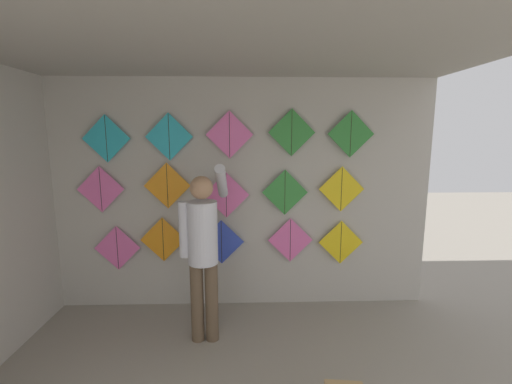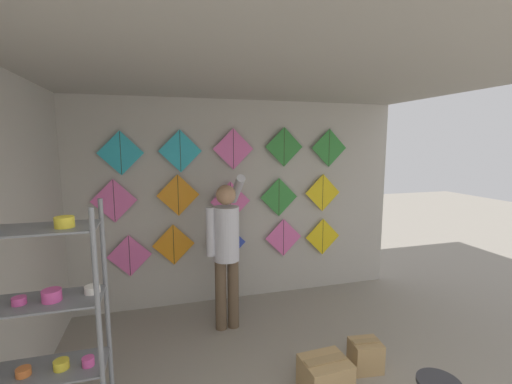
{
  "view_description": "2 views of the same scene",
  "coord_description": "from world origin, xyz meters",
  "px_view_note": "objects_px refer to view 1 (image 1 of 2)",
  "views": [
    {
      "loc": [
        0.23,
        -0.32,
        2.15
      ],
      "look_at": [
        0.34,
        3.49,
        1.5
      ],
      "focal_mm": 24.0,
      "sensor_mm": 36.0,
      "label": 1
    },
    {
      "loc": [
        -0.94,
        -0.82,
        2.21
      ],
      "look_at": [
        0.29,
        3.49,
        1.58
      ],
      "focal_mm": 24.0,
      "sensor_mm": 36.0,
      "label": 2
    }
  ],
  "objects_px": {
    "kite_7": "(226,195)",
    "kite_10": "(106,139)",
    "kite_3": "(290,240)",
    "kite_6": "(167,186)",
    "kite_0": "(117,248)",
    "kite_5": "(101,189)",
    "shopkeeper": "(203,244)",
    "kite_2": "(221,242)",
    "kite_9": "(341,189)",
    "kite_11": "(169,137)",
    "kite_12": "(229,135)",
    "kite_8": "(285,192)",
    "kite_1": "(163,240)",
    "kite_4": "(341,242)",
    "kite_14": "(351,134)",
    "kite_13": "(292,133)"
  },
  "relations": [
    {
      "from": "kite_7",
      "to": "kite_10",
      "type": "bearing_deg",
      "value": 180.0
    },
    {
      "from": "kite_3",
      "to": "kite_6",
      "type": "distance_m",
      "value": 1.63
    },
    {
      "from": "kite_0",
      "to": "kite_5",
      "type": "distance_m",
      "value": 0.74
    },
    {
      "from": "kite_0",
      "to": "shopkeeper",
      "type": "bearing_deg",
      "value": -31.87
    },
    {
      "from": "kite_2",
      "to": "kite_9",
      "type": "distance_m",
      "value": 1.6
    },
    {
      "from": "kite_3",
      "to": "kite_11",
      "type": "bearing_deg",
      "value": 180.0
    },
    {
      "from": "shopkeeper",
      "to": "kite_6",
      "type": "height_order",
      "value": "shopkeeper"
    },
    {
      "from": "kite_0",
      "to": "kite_5",
      "type": "xyz_separation_m",
      "value": [
        -0.15,
        0.0,
        0.73
      ]
    },
    {
      "from": "kite_5",
      "to": "kite_12",
      "type": "xyz_separation_m",
      "value": [
        1.53,
        0.0,
        0.64
      ]
    },
    {
      "from": "shopkeeper",
      "to": "kite_12",
      "type": "bearing_deg",
      "value": 70.07
    },
    {
      "from": "kite_2",
      "to": "kite_8",
      "type": "height_order",
      "value": "kite_8"
    },
    {
      "from": "kite_0",
      "to": "kite_2",
      "type": "height_order",
      "value": "kite_2"
    },
    {
      "from": "kite_2",
      "to": "kite_7",
      "type": "relative_size",
      "value": 1.0
    },
    {
      "from": "kite_1",
      "to": "kite_12",
      "type": "xyz_separation_m",
      "value": [
        0.83,
        0.0,
        1.26
      ]
    },
    {
      "from": "kite_3",
      "to": "kite_10",
      "type": "xyz_separation_m",
      "value": [
        -2.16,
        0.0,
        1.24
      ]
    },
    {
      "from": "kite_0",
      "to": "kite_3",
      "type": "xyz_separation_m",
      "value": [
        2.12,
        0.0,
        0.08
      ]
    },
    {
      "from": "kite_8",
      "to": "kite_9",
      "type": "height_order",
      "value": "kite_9"
    },
    {
      "from": "kite_4",
      "to": "kite_12",
      "type": "relative_size",
      "value": 1.0
    },
    {
      "from": "kite_1",
      "to": "kite_14",
      "type": "height_order",
      "value": "kite_14"
    },
    {
      "from": "kite_0",
      "to": "kite_6",
      "type": "distance_m",
      "value": 1.0
    },
    {
      "from": "kite_2",
      "to": "kite_11",
      "type": "height_order",
      "value": "kite_11"
    },
    {
      "from": "kite_8",
      "to": "kite_4",
      "type": "bearing_deg",
      "value": 0.0
    },
    {
      "from": "kite_3",
      "to": "kite_0",
      "type": "bearing_deg",
      "value": 180.0
    },
    {
      "from": "kite_10",
      "to": "kite_12",
      "type": "bearing_deg",
      "value": 0.0
    },
    {
      "from": "kite_0",
      "to": "kite_10",
      "type": "relative_size",
      "value": 1.0
    },
    {
      "from": "shopkeeper",
      "to": "kite_12",
      "type": "height_order",
      "value": "kite_12"
    },
    {
      "from": "kite_1",
      "to": "kite_2",
      "type": "xyz_separation_m",
      "value": [
        0.71,
        0.0,
        -0.04
      ]
    },
    {
      "from": "kite_10",
      "to": "kite_6",
      "type": "bearing_deg",
      "value": 0.0
    },
    {
      "from": "kite_9",
      "to": "kite_13",
      "type": "distance_m",
      "value": 0.91
    },
    {
      "from": "kite_9",
      "to": "kite_14",
      "type": "xyz_separation_m",
      "value": [
        0.08,
        0.0,
        0.66
      ]
    },
    {
      "from": "kite_3",
      "to": "kite_8",
      "type": "bearing_deg",
      "value": 180.0
    },
    {
      "from": "kite_14",
      "to": "kite_7",
      "type": "bearing_deg",
      "value": 180.0
    },
    {
      "from": "kite_2",
      "to": "kite_10",
      "type": "xyz_separation_m",
      "value": [
        -1.31,
        0.0,
        1.26
      ]
    },
    {
      "from": "kite_5",
      "to": "kite_7",
      "type": "height_order",
      "value": "kite_5"
    },
    {
      "from": "kite_2",
      "to": "kite_14",
      "type": "height_order",
      "value": "kite_14"
    },
    {
      "from": "kite_14",
      "to": "kite_2",
      "type": "bearing_deg",
      "value": 180.0
    },
    {
      "from": "kite_8",
      "to": "kite_7",
      "type": "bearing_deg",
      "value": 180.0
    },
    {
      "from": "kite_11",
      "to": "kite_14",
      "type": "height_order",
      "value": "kite_14"
    },
    {
      "from": "kite_6",
      "to": "kite_12",
      "type": "bearing_deg",
      "value": 0.0
    },
    {
      "from": "kite_10",
      "to": "kite_13",
      "type": "bearing_deg",
      "value": 0.0
    },
    {
      "from": "kite_9",
      "to": "kite_6",
      "type": "bearing_deg",
      "value": 180.0
    },
    {
      "from": "kite_4",
      "to": "kite_13",
      "type": "distance_m",
      "value": 1.49
    },
    {
      "from": "shopkeeper",
      "to": "kite_9",
      "type": "xyz_separation_m",
      "value": [
        1.59,
        0.71,
        0.44
      ]
    },
    {
      "from": "kite_9",
      "to": "kite_14",
      "type": "bearing_deg",
      "value": 0.0
    },
    {
      "from": "shopkeeper",
      "to": "kite_13",
      "type": "height_order",
      "value": "kite_13"
    },
    {
      "from": "kite_2",
      "to": "kite_4",
      "type": "bearing_deg",
      "value": 0.0
    },
    {
      "from": "kite_13",
      "to": "kite_12",
      "type": "bearing_deg",
      "value": 180.0
    },
    {
      "from": "kite_2",
      "to": "kite_12",
      "type": "height_order",
      "value": "kite_12"
    },
    {
      "from": "kite_0",
      "to": "kite_1",
      "type": "height_order",
      "value": "kite_1"
    },
    {
      "from": "kite_4",
      "to": "kite_8",
      "type": "relative_size",
      "value": 1.0
    }
  ]
}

